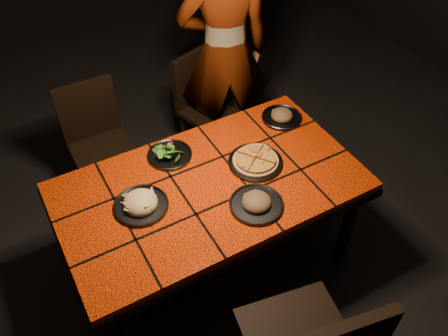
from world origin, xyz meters
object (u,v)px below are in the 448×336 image
dining_table (210,194)px  plate_pizza (255,161)px  chair_far_right (203,99)px  chair_far_left (97,136)px  plate_pasta (141,203)px  diner (224,53)px

dining_table → plate_pizza: bearing=2.6°
dining_table → chair_far_right: size_ratio=1.96×
chair_far_left → chair_far_right: bearing=2.6°
dining_table → chair_far_left: 1.05m
chair_far_right → plate_pasta: plate_pasta is taller
plate_pizza → plate_pasta: plate_pasta is taller
chair_far_right → dining_table: bearing=-132.8°
diner → plate_pasta: diner is taller
chair_far_right → plate_pizza: chair_far_right is taller
chair_far_left → diner: (0.96, -0.05, 0.38)m
dining_table → diner: size_ratio=0.93×
chair_far_right → plate_pizza: bearing=-118.1°
chair_far_right → diner: diner is taller
dining_table → plate_pasta: (-0.38, 0.03, 0.10)m
dining_table → plate_pizza: plate_pizza is taller
dining_table → diner: (0.61, 0.93, 0.20)m
dining_table → plate_pizza: (0.29, 0.01, 0.10)m
chair_far_right → diner: bearing=-50.3°
dining_table → chair_far_left: bearing=109.4°
diner → plate_pasta: (-0.99, -0.90, -0.09)m
chair_far_right → diner: size_ratio=0.48×
dining_table → plate_pasta: plate_pasta is taller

